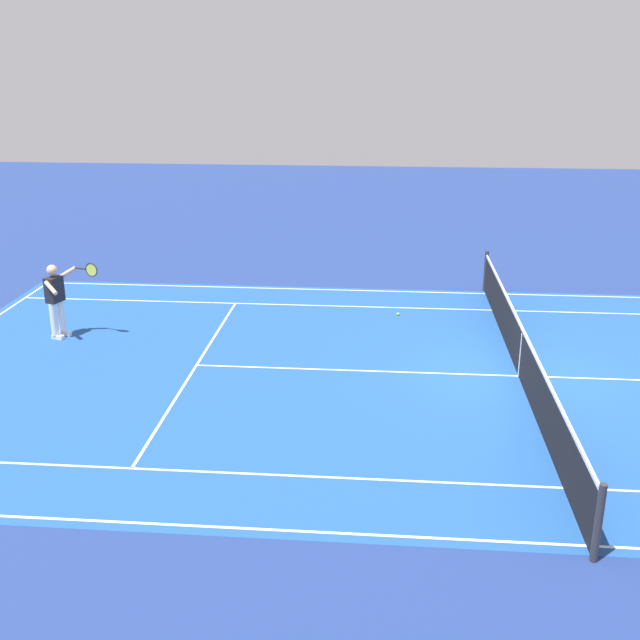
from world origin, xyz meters
TOP-DOWN VIEW (x-y plane):
  - ground_plane at (0.00, 0.00)m, footprint 60.00×60.00m
  - court_slab at (0.00, 0.00)m, footprint 24.20×11.40m
  - court_line_markings at (0.00, 0.00)m, footprint 23.85×11.05m
  - tennis_net at (0.00, 0.00)m, footprint 0.10×11.70m
  - tennis_player_near at (9.79, -1.37)m, footprint 1.17×0.74m
  - tennis_ball at (2.31, -3.52)m, footprint 0.07×0.07m

SIDE VIEW (x-z plane):
  - ground_plane at x=0.00m, z-range 0.00..0.00m
  - court_slab at x=0.00m, z-range 0.00..0.00m
  - court_line_markings at x=0.00m, z-range 0.00..0.01m
  - tennis_ball at x=2.31m, z-range 0.00..0.07m
  - tennis_net at x=0.00m, z-range -0.05..1.03m
  - tennis_player_near at x=9.79m, z-range 0.08..1.78m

